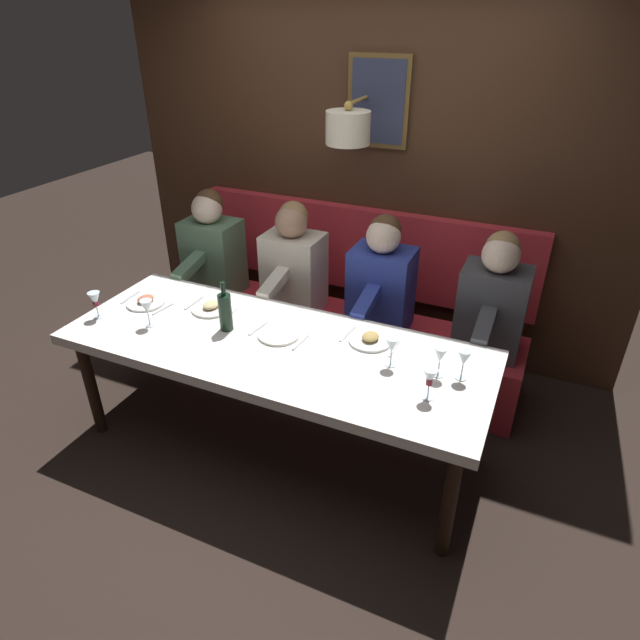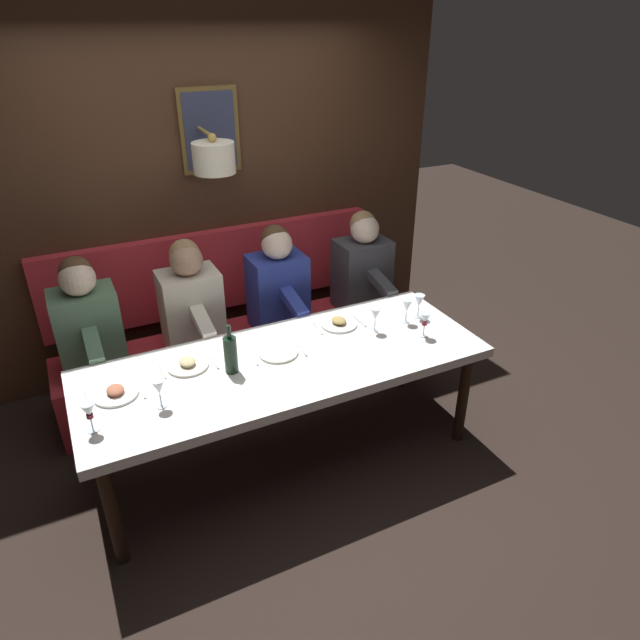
{
  "view_description": "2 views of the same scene",
  "coord_description": "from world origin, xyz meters",
  "px_view_note": "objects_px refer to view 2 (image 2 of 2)",
  "views": [
    {
      "loc": [
        -2.21,
        -1.27,
        2.34
      ],
      "look_at": [
        0.05,
        -0.26,
        0.92
      ],
      "focal_mm": 30.42,
      "sensor_mm": 36.0,
      "label": 1
    },
    {
      "loc": [
        -2.62,
        1.06,
        2.55
      ],
      "look_at": [
        0.05,
        -0.26,
        0.92
      ],
      "focal_mm": 31.75,
      "sensor_mm": 36.0,
      "label": 2
    }
  ],
  "objects_px": {
    "wine_glass_2": "(407,306)",
    "wine_glass_3": "(375,315)",
    "wine_glass_0": "(159,388)",
    "dining_table": "(285,369)",
    "wine_glass_5": "(425,320)",
    "diner_near": "(278,282)",
    "wine_bottle": "(231,354)",
    "diner_middle": "(191,299)",
    "wine_glass_4": "(89,412)",
    "wine_glass_1": "(419,301)",
    "diner_nearest": "(363,265)",
    "diner_far": "(87,320)"
  },
  "relations": [
    {
      "from": "dining_table",
      "to": "wine_glass_3",
      "type": "relative_size",
      "value": 14.63
    },
    {
      "from": "wine_glass_4",
      "to": "wine_glass_5",
      "type": "distance_m",
      "value": 2.0
    },
    {
      "from": "wine_glass_0",
      "to": "dining_table",
      "type": "bearing_deg",
      "value": -80.23
    },
    {
      "from": "wine_glass_0",
      "to": "wine_bottle",
      "type": "height_order",
      "value": "wine_bottle"
    },
    {
      "from": "diner_near",
      "to": "wine_glass_3",
      "type": "distance_m",
      "value": 0.89
    },
    {
      "from": "diner_nearest",
      "to": "wine_glass_5",
      "type": "distance_m",
      "value": 1.02
    },
    {
      "from": "wine_glass_3",
      "to": "wine_glass_2",
      "type": "bearing_deg",
      "value": -87.23
    },
    {
      "from": "wine_glass_5",
      "to": "diner_middle",
      "type": "bearing_deg",
      "value": 50.37
    },
    {
      "from": "diner_far",
      "to": "wine_glass_3",
      "type": "distance_m",
      "value": 1.85
    },
    {
      "from": "diner_near",
      "to": "diner_middle",
      "type": "bearing_deg",
      "value": 90.0
    },
    {
      "from": "dining_table",
      "to": "diner_middle",
      "type": "height_order",
      "value": "diner_middle"
    },
    {
      "from": "dining_table",
      "to": "wine_glass_1",
      "type": "distance_m",
      "value": 1.03
    },
    {
      "from": "wine_glass_2",
      "to": "wine_glass_3",
      "type": "distance_m",
      "value": 0.25
    },
    {
      "from": "wine_glass_0",
      "to": "wine_glass_1",
      "type": "relative_size",
      "value": 1.0
    },
    {
      "from": "diner_middle",
      "to": "wine_glass_4",
      "type": "relative_size",
      "value": 4.82
    },
    {
      "from": "dining_table",
      "to": "diner_nearest",
      "type": "bearing_deg",
      "value": -49.62
    },
    {
      "from": "diner_far",
      "to": "wine_bottle",
      "type": "bearing_deg",
      "value": -141.79
    },
    {
      "from": "diner_middle",
      "to": "wine_glass_4",
      "type": "bearing_deg",
      "value": 143.87
    },
    {
      "from": "dining_table",
      "to": "diner_nearest",
      "type": "xyz_separation_m",
      "value": [
        0.88,
        -1.04,
        0.14
      ]
    },
    {
      "from": "wine_glass_3",
      "to": "wine_glass_5",
      "type": "bearing_deg",
      "value": -127.73
    },
    {
      "from": "diner_nearest",
      "to": "wine_glass_1",
      "type": "distance_m",
      "value": 0.79
    },
    {
      "from": "diner_far",
      "to": "wine_bottle",
      "type": "height_order",
      "value": "diner_far"
    },
    {
      "from": "diner_nearest",
      "to": "diner_far",
      "type": "distance_m",
      "value": 2.03
    },
    {
      "from": "diner_near",
      "to": "wine_glass_4",
      "type": "distance_m",
      "value": 1.77
    },
    {
      "from": "wine_glass_0",
      "to": "wine_glass_2",
      "type": "height_order",
      "value": "same"
    },
    {
      "from": "dining_table",
      "to": "wine_glass_3",
      "type": "height_order",
      "value": "wine_glass_3"
    },
    {
      "from": "dining_table",
      "to": "wine_bottle",
      "type": "relative_size",
      "value": 8.0
    },
    {
      "from": "diner_middle",
      "to": "wine_glass_1",
      "type": "bearing_deg",
      "value": -120.59
    },
    {
      "from": "diner_middle",
      "to": "wine_glass_4",
      "type": "xyz_separation_m",
      "value": [
        -1.06,
        0.77,
        0.04
      ]
    },
    {
      "from": "diner_far",
      "to": "wine_glass_2",
      "type": "relative_size",
      "value": 4.82
    },
    {
      "from": "wine_glass_0",
      "to": "wine_glass_4",
      "type": "bearing_deg",
      "value": 97.93
    },
    {
      "from": "diner_near",
      "to": "wine_bottle",
      "type": "distance_m",
      "value": 1.08
    },
    {
      "from": "wine_glass_4",
      "to": "diner_middle",
      "type": "bearing_deg",
      "value": -36.13
    },
    {
      "from": "diner_far",
      "to": "wine_glass_0",
      "type": "distance_m",
      "value": 1.04
    },
    {
      "from": "wine_glass_0",
      "to": "wine_glass_5",
      "type": "height_order",
      "value": "same"
    },
    {
      "from": "diner_near",
      "to": "diner_far",
      "type": "distance_m",
      "value": 1.32
    },
    {
      "from": "diner_middle",
      "to": "wine_glass_2",
      "type": "xyz_separation_m",
      "value": [
        -0.81,
        -1.22,
        0.04
      ]
    },
    {
      "from": "wine_glass_1",
      "to": "wine_glass_3",
      "type": "relative_size",
      "value": 1.0
    },
    {
      "from": "dining_table",
      "to": "diner_far",
      "type": "relative_size",
      "value": 3.03
    },
    {
      "from": "diner_nearest",
      "to": "wine_glass_5",
      "type": "bearing_deg",
      "value": 172.26
    },
    {
      "from": "diner_nearest",
      "to": "diner_middle",
      "type": "xyz_separation_m",
      "value": [
        0.0,
        1.36,
        0.0
      ]
    },
    {
      "from": "wine_bottle",
      "to": "wine_glass_4",
      "type": "bearing_deg",
      "value": 104.18
    },
    {
      "from": "wine_glass_0",
      "to": "wine_glass_4",
      "type": "distance_m",
      "value": 0.35
    },
    {
      "from": "dining_table",
      "to": "wine_glass_4",
      "type": "height_order",
      "value": "wine_glass_4"
    },
    {
      "from": "diner_middle",
      "to": "diner_nearest",
      "type": "bearing_deg",
      "value": -90.0
    },
    {
      "from": "diner_middle",
      "to": "wine_glass_1",
      "type": "relative_size",
      "value": 4.82
    },
    {
      "from": "wine_glass_4",
      "to": "wine_glass_2",
      "type": "bearing_deg",
      "value": -82.9
    },
    {
      "from": "diner_middle",
      "to": "wine_glass_0",
      "type": "height_order",
      "value": "diner_middle"
    },
    {
      "from": "diner_near",
      "to": "wine_bottle",
      "type": "relative_size",
      "value": 2.64
    },
    {
      "from": "wine_glass_2",
      "to": "wine_glass_4",
      "type": "xyz_separation_m",
      "value": [
        -0.25,
        2.0,
        -0.0
      ]
    }
  ]
}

